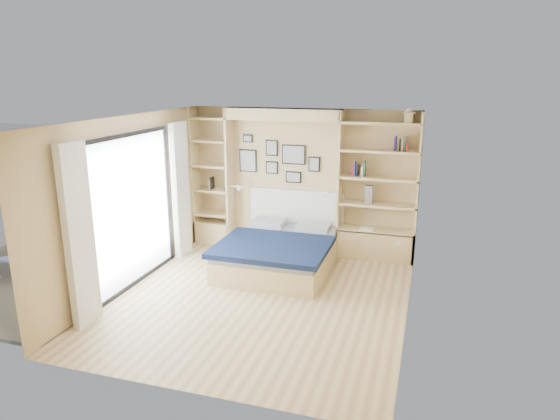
% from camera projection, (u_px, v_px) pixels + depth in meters
% --- Properties ---
extents(ground, '(4.50, 4.50, 0.00)m').
position_uv_depth(ground, '(261.00, 298.00, 7.04)').
color(ground, '#D3BB85').
rests_on(ground, ground).
extents(room_shell, '(4.50, 4.50, 4.50)m').
position_uv_depth(room_shell, '(268.00, 198.00, 8.26)').
color(room_shell, tan).
rests_on(room_shell, ground).
extents(bed, '(1.72, 2.12, 1.07)m').
position_uv_depth(bed, '(279.00, 252.00, 8.08)').
color(bed, '#D1B983').
rests_on(bed, ground).
extents(photo_gallery, '(1.48, 0.02, 0.82)m').
position_uv_depth(photo_gallery, '(277.00, 159.00, 8.79)').
color(photo_gallery, black).
rests_on(photo_gallery, ground).
extents(reading_lamps, '(1.92, 0.12, 0.15)m').
position_uv_depth(reading_lamps, '(282.00, 190.00, 8.68)').
color(reading_lamps, silver).
rests_on(reading_lamps, ground).
extents(shelf_decor, '(3.55, 0.23, 2.03)m').
position_uv_depth(shelf_decor, '(369.00, 159.00, 8.16)').
color(shelf_decor, '#A51E1E').
rests_on(shelf_decor, ground).
extents(deck, '(3.20, 4.00, 0.05)m').
position_uv_depth(deck, '(51.00, 270.00, 8.05)').
color(deck, '#685E4D').
rests_on(deck, ground).
extents(deck_chair, '(0.55, 0.90, 0.89)m').
position_uv_depth(deck_chair, '(29.00, 247.00, 7.83)').
color(deck_chair, tan).
rests_on(deck_chair, ground).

